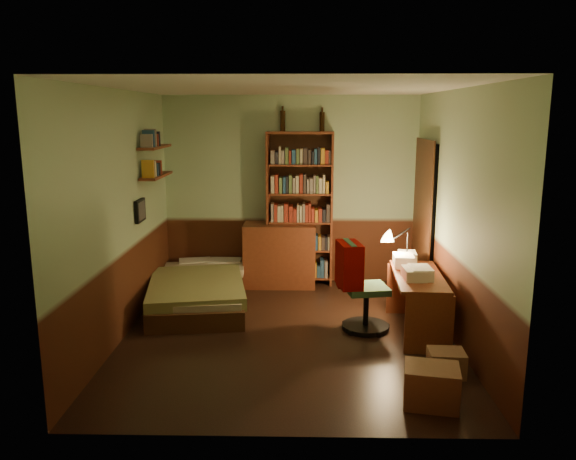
{
  "coord_description": "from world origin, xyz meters",
  "views": [
    {
      "loc": [
        0.12,
        -5.76,
        2.35
      ],
      "look_at": [
        0.0,
        0.25,
        1.1
      ],
      "focal_mm": 35.0,
      "sensor_mm": 36.0,
      "label": 1
    }
  ],
  "objects_px": {
    "cardboard_box_b": "(446,363)",
    "desk_lamp": "(408,235)",
    "bookshelf": "(300,209)",
    "bed": "(199,281)",
    "dresser": "(280,255)",
    "office_chair": "(366,290)",
    "mini_stereo": "(288,217)",
    "desk": "(417,304)",
    "cardboard_box_a": "(431,386)"
  },
  "relations": [
    {
      "from": "bed",
      "to": "cardboard_box_b",
      "type": "bearing_deg",
      "value": -43.39
    },
    {
      "from": "dresser",
      "to": "cardboard_box_a",
      "type": "relative_size",
      "value": 2.24
    },
    {
      "from": "dresser",
      "to": "cardboard_box_b",
      "type": "relative_size",
      "value": 3.03
    },
    {
      "from": "mini_stereo",
      "to": "desk_lamp",
      "type": "distance_m",
      "value": 1.91
    },
    {
      "from": "desk_lamp",
      "to": "cardboard_box_b",
      "type": "relative_size",
      "value": 2.02
    },
    {
      "from": "cardboard_box_a",
      "to": "office_chair",
      "type": "bearing_deg",
      "value": 101.97
    },
    {
      "from": "dresser",
      "to": "desk",
      "type": "xyz_separation_m",
      "value": [
        1.56,
        -1.69,
        -0.11
      ]
    },
    {
      "from": "mini_stereo",
      "to": "dresser",
      "type": "bearing_deg",
      "value": -119.48
    },
    {
      "from": "cardboard_box_b",
      "to": "desk_lamp",
      "type": "bearing_deg",
      "value": 93.52
    },
    {
      "from": "dresser",
      "to": "desk_lamp",
      "type": "xyz_separation_m",
      "value": [
        1.53,
        -1.16,
        0.54
      ]
    },
    {
      "from": "office_chair",
      "to": "dresser",
      "type": "bearing_deg",
      "value": 112.69
    },
    {
      "from": "bed",
      "to": "cardboard_box_b",
      "type": "height_order",
      "value": "bed"
    },
    {
      "from": "office_chair",
      "to": "mini_stereo",
      "type": "bearing_deg",
      "value": 108.07
    },
    {
      "from": "dresser",
      "to": "desk_lamp",
      "type": "relative_size",
      "value": 1.5
    },
    {
      "from": "bed",
      "to": "bookshelf",
      "type": "relative_size",
      "value": 0.94
    },
    {
      "from": "bookshelf",
      "to": "desk",
      "type": "relative_size",
      "value": 1.75
    },
    {
      "from": "desk",
      "to": "desk_lamp",
      "type": "xyz_separation_m",
      "value": [
        -0.03,
        0.53,
        0.65
      ]
    },
    {
      "from": "mini_stereo",
      "to": "desk_lamp",
      "type": "xyz_separation_m",
      "value": [
        1.42,
        -1.29,
        0.03
      ]
    },
    {
      "from": "dresser",
      "to": "cardboard_box_b",
      "type": "distance_m",
      "value": 3.18
    },
    {
      "from": "office_chair",
      "to": "cardboard_box_a",
      "type": "distance_m",
      "value": 1.7
    },
    {
      "from": "dresser",
      "to": "mini_stereo",
      "type": "relative_size",
      "value": 3.36
    },
    {
      "from": "desk",
      "to": "desk_lamp",
      "type": "bearing_deg",
      "value": 96.78
    },
    {
      "from": "bed",
      "to": "desk",
      "type": "relative_size",
      "value": 1.65
    },
    {
      "from": "desk_lamp",
      "to": "bookshelf",
      "type": "bearing_deg",
      "value": 126.88
    },
    {
      "from": "mini_stereo",
      "to": "bookshelf",
      "type": "relative_size",
      "value": 0.14
    },
    {
      "from": "office_chair",
      "to": "cardboard_box_b",
      "type": "height_order",
      "value": "office_chair"
    },
    {
      "from": "bookshelf",
      "to": "desk_lamp",
      "type": "height_order",
      "value": "bookshelf"
    },
    {
      "from": "desk",
      "to": "desk_lamp",
      "type": "relative_size",
      "value": 1.85
    },
    {
      "from": "bed",
      "to": "cardboard_box_a",
      "type": "relative_size",
      "value": 4.55
    },
    {
      "from": "bookshelf",
      "to": "dresser",
      "type": "bearing_deg",
      "value": -160.19
    },
    {
      "from": "dresser",
      "to": "cardboard_box_a",
      "type": "height_order",
      "value": "dresser"
    },
    {
      "from": "bookshelf",
      "to": "office_chair",
      "type": "relative_size",
      "value": 2.33
    },
    {
      "from": "office_chair",
      "to": "cardboard_box_a",
      "type": "height_order",
      "value": "office_chair"
    },
    {
      "from": "mini_stereo",
      "to": "office_chair",
      "type": "xyz_separation_m",
      "value": [
        0.9,
        -1.75,
        -0.5
      ]
    },
    {
      "from": "desk_lamp",
      "to": "dresser",
      "type": "bearing_deg",
      "value": 134.61
    },
    {
      "from": "desk_lamp",
      "to": "mini_stereo",
      "type": "bearing_deg",
      "value": 129.65
    },
    {
      "from": "cardboard_box_a",
      "to": "bookshelf",
      "type": "bearing_deg",
      "value": 107.86
    },
    {
      "from": "mini_stereo",
      "to": "desk",
      "type": "height_order",
      "value": "mini_stereo"
    },
    {
      "from": "desk_lamp",
      "to": "office_chair",
      "type": "xyz_separation_m",
      "value": [
        -0.52,
        -0.46,
        -0.52
      ]
    },
    {
      "from": "cardboard_box_a",
      "to": "cardboard_box_b",
      "type": "relative_size",
      "value": 1.36
    },
    {
      "from": "desk",
      "to": "desk_lamp",
      "type": "height_order",
      "value": "desk_lamp"
    },
    {
      "from": "bookshelf",
      "to": "cardboard_box_b",
      "type": "bearing_deg",
      "value": -61.48
    },
    {
      "from": "bed",
      "to": "cardboard_box_b",
      "type": "relative_size",
      "value": 6.17
    },
    {
      "from": "bed",
      "to": "cardboard_box_b",
      "type": "distance_m",
      "value": 3.24
    },
    {
      "from": "bookshelf",
      "to": "cardboard_box_b",
      "type": "relative_size",
      "value": 6.55
    },
    {
      "from": "office_chair",
      "to": "bed",
      "type": "bearing_deg",
      "value": 148.16
    },
    {
      "from": "bed",
      "to": "cardboard_box_b",
      "type": "xyz_separation_m",
      "value": [
        2.6,
        -1.92,
        -0.18
      ]
    },
    {
      "from": "dresser",
      "to": "desk",
      "type": "height_order",
      "value": "dresser"
    },
    {
      "from": "mini_stereo",
      "to": "bookshelf",
      "type": "height_order",
      "value": "bookshelf"
    },
    {
      "from": "dresser",
      "to": "office_chair",
      "type": "height_order",
      "value": "office_chair"
    }
  ]
}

